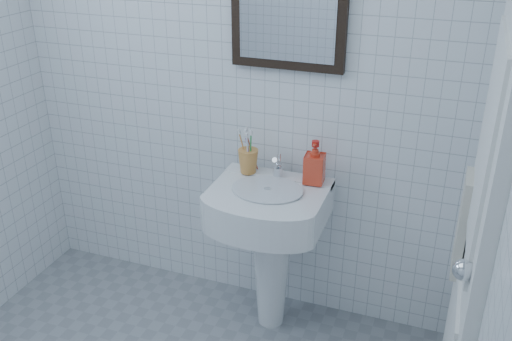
% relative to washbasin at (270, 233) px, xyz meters
% --- Properties ---
extents(wall_back, '(2.20, 0.02, 2.50)m').
position_rel_washbasin_xyz_m(wall_back, '(-0.25, 0.22, 0.73)').
color(wall_back, white).
rests_on(wall_back, ground).
extents(wall_right, '(0.02, 2.40, 2.50)m').
position_rel_washbasin_xyz_m(wall_right, '(0.85, -0.98, 0.73)').
color(wall_right, white).
rests_on(wall_right, ground).
extents(washbasin, '(0.50, 0.37, 0.77)m').
position_rel_washbasin_xyz_m(washbasin, '(0.00, 0.00, 0.00)').
color(washbasin, white).
rests_on(washbasin, ground).
extents(faucet, '(0.05, 0.10, 0.11)m').
position_rel_washbasin_xyz_m(faucet, '(0.00, 0.09, 0.29)').
color(faucet, silver).
rests_on(faucet, washbasin).
extents(toothbrush_cup, '(0.10, 0.10, 0.11)m').
position_rel_washbasin_xyz_m(toothbrush_cup, '(-0.14, 0.09, 0.30)').
color(toothbrush_cup, '#D58C3F').
rests_on(toothbrush_cup, washbasin).
extents(soap_dispenser, '(0.09, 0.10, 0.19)m').
position_rel_washbasin_xyz_m(soap_dispenser, '(0.17, 0.09, 0.35)').
color(soap_dispenser, red).
rests_on(soap_dispenser, washbasin).
extents(bathroom_door, '(0.04, 0.80, 2.00)m').
position_rel_washbasin_xyz_m(bathroom_door, '(0.83, -0.43, 0.48)').
color(bathroom_door, silver).
rests_on(bathroom_door, ground).
extents(towel_ring, '(0.01, 0.18, 0.18)m').
position_rel_washbasin_xyz_m(towel_ring, '(0.81, -0.25, 0.53)').
color(towel_ring, silver).
rests_on(towel_ring, wall_right).
extents(hand_towel, '(0.03, 0.16, 0.38)m').
position_rel_washbasin_xyz_m(hand_towel, '(0.79, -0.25, 0.35)').
color(hand_towel, beige).
rests_on(hand_towel, towel_ring).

